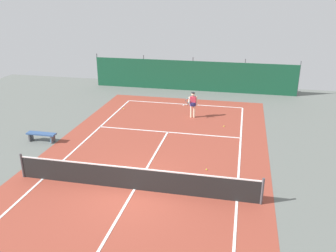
% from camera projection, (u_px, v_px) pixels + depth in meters
% --- Properties ---
extents(ground_plane, '(36.00, 36.00, 0.00)m').
position_uv_depth(ground_plane, '(134.00, 189.00, 14.44)').
color(ground_plane, slate).
extents(court_surface, '(11.02, 26.60, 0.01)m').
position_uv_depth(court_surface, '(134.00, 189.00, 14.44)').
color(court_surface, brown).
rests_on(court_surface, ground).
extents(tennis_net, '(10.12, 0.10, 1.10)m').
position_uv_depth(tennis_net, '(134.00, 178.00, 14.26)').
color(tennis_net, black).
rests_on(tennis_net, ground).
extents(back_fence, '(16.30, 0.98, 2.70)m').
position_uv_depth(back_fence, '(193.00, 81.00, 29.06)').
color(back_fence, '#14472D').
rests_on(back_fence, ground).
extents(tennis_player, '(0.69, 0.77, 1.64)m').
position_uv_depth(tennis_player, '(193.00, 103.00, 22.33)').
color(tennis_player, beige).
rests_on(tennis_player, ground).
extents(tennis_ball_near_player, '(0.07, 0.07, 0.07)m').
position_uv_depth(tennis_ball_near_player, '(224.00, 126.00, 21.10)').
color(tennis_ball_near_player, '#CCDB33').
rests_on(tennis_ball_near_player, ground).
extents(tennis_ball_midcourt, '(0.07, 0.07, 0.07)m').
position_uv_depth(tennis_ball_midcourt, '(124.00, 109.00, 24.24)').
color(tennis_ball_midcourt, '#CCDB33').
rests_on(tennis_ball_midcourt, ground).
extents(tennis_ball_by_sideline, '(0.07, 0.07, 0.07)m').
position_uv_depth(tennis_ball_by_sideline, '(206.00, 170.00, 15.98)').
color(tennis_ball_by_sideline, '#CCDB33').
rests_on(tennis_ball_by_sideline, ground).
extents(courtside_bench, '(1.60, 0.40, 0.49)m').
position_uv_depth(courtside_bench, '(41.00, 135.00, 18.92)').
color(courtside_bench, '#335184').
rests_on(courtside_bench, ground).
extents(water_bottle, '(0.08, 0.08, 0.24)m').
position_uv_depth(water_bottle, '(51.00, 140.00, 18.88)').
color(water_bottle, '#338CD8').
rests_on(water_bottle, ground).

